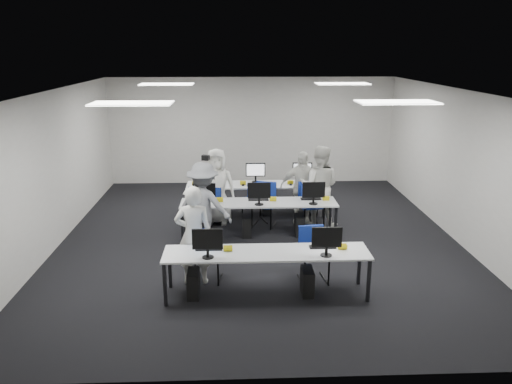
{
  "coord_description": "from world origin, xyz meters",
  "views": [
    {
      "loc": [
        -0.47,
        -9.56,
        3.79
      ],
      "look_at": [
        -0.06,
        0.01,
        1.0
      ],
      "focal_mm": 35.0,
      "sensor_mm": 36.0,
      "label": 1
    }
  ],
  "objects_px": {
    "student_1": "(319,186)",
    "student_2": "(217,186)",
    "chair_5": "(210,212)",
    "student_0": "(194,235)",
    "chair_1": "(313,264)",
    "chair_7": "(309,210)",
    "chair_6": "(255,209)",
    "desk_mid": "(259,204)",
    "chair_4": "(311,213)",
    "desk_front": "(267,255)",
    "student_3": "(302,187)",
    "photographer": "(204,206)",
    "chair_3": "(264,212)",
    "chair_0": "(209,265)",
    "chair_2": "(199,215)"
  },
  "relations": [
    {
      "from": "chair_4",
      "to": "student_1",
      "type": "bearing_deg",
      "value": 16.91
    },
    {
      "from": "chair_5",
      "to": "student_0",
      "type": "distance_m",
      "value": 2.95
    },
    {
      "from": "chair_3",
      "to": "chair_2",
      "type": "bearing_deg",
      "value": -159.38
    },
    {
      "from": "desk_front",
      "to": "student_0",
      "type": "relative_size",
      "value": 1.91
    },
    {
      "from": "chair_1",
      "to": "chair_7",
      "type": "bearing_deg",
      "value": 76.24
    },
    {
      "from": "chair_3",
      "to": "student_2",
      "type": "xyz_separation_m",
      "value": [
        -1.03,
        0.22,
        0.54
      ]
    },
    {
      "from": "desk_front",
      "to": "chair_3",
      "type": "relative_size",
      "value": 3.38
    },
    {
      "from": "chair_0",
      "to": "student_2",
      "type": "relative_size",
      "value": 0.5
    },
    {
      "from": "chair_0",
      "to": "chair_6",
      "type": "distance_m",
      "value": 3.03
    },
    {
      "from": "student_2",
      "to": "chair_6",
      "type": "bearing_deg",
      "value": 7.49
    },
    {
      "from": "chair_6",
      "to": "student_1",
      "type": "bearing_deg",
      "value": -27.56
    },
    {
      "from": "chair_2",
      "to": "student_3",
      "type": "height_order",
      "value": "student_3"
    },
    {
      "from": "desk_mid",
      "to": "chair_0",
      "type": "relative_size",
      "value": 3.8
    },
    {
      "from": "desk_front",
      "to": "chair_3",
      "type": "distance_m",
      "value": 3.24
    },
    {
      "from": "chair_0",
      "to": "chair_2",
      "type": "relative_size",
      "value": 0.96
    },
    {
      "from": "desk_front",
      "to": "student_0",
      "type": "xyz_separation_m",
      "value": [
        -1.16,
        0.49,
        0.16
      ]
    },
    {
      "from": "desk_mid",
      "to": "chair_4",
      "type": "height_order",
      "value": "chair_4"
    },
    {
      "from": "chair_2",
      "to": "student_1",
      "type": "xyz_separation_m",
      "value": [
        2.61,
        0.03,
        0.62
      ]
    },
    {
      "from": "photographer",
      "to": "chair_1",
      "type": "bearing_deg",
      "value": 159.41
    },
    {
      "from": "desk_mid",
      "to": "chair_7",
      "type": "bearing_deg",
      "value": 33.39
    },
    {
      "from": "desk_front",
      "to": "chair_2",
      "type": "bearing_deg",
      "value": 112.1
    },
    {
      "from": "chair_5",
      "to": "chair_6",
      "type": "distance_m",
      "value": 1.0
    },
    {
      "from": "chair_5",
      "to": "chair_7",
      "type": "bearing_deg",
      "value": -18.47
    },
    {
      "from": "desk_mid",
      "to": "chair_6",
      "type": "xyz_separation_m",
      "value": [
        -0.05,
        0.87,
        -0.38
      ]
    },
    {
      "from": "desk_front",
      "to": "student_3",
      "type": "bearing_deg",
      "value": 73.77
    },
    {
      "from": "desk_front",
      "to": "chair_3",
      "type": "bearing_deg",
      "value": 87.33
    },
    {
      "from": "chair_3",
      "to": "student_1",
      "type": "height_order",
      "value": "student_1"
    },
    {
      "from": "chair_2",
      "to": "chair_4",
      "type": "relative_size",
      "value": 0.9
    },
    {
      "from": "student_2",
      "to": "student_3",
      "type": "relative_size",
      "value": 1.04
    },
    {
      "from": "chair_0",
      "to": "chair_5",
      "type": "xyz_separation_m",
      "value": [
        -0.11,
        2.8,
        0.01
      ]
    },
    {
      "from": "photographer",
      "to": "chair_0",
      "type": "bearing_deg",
      "value": 114.56
    },
    {
      "from": "desk_mid",
      "to": "chair_6",
      "type": "height_order",
      "value": "chair_6"
    },
    {
      "from": "chair_6",
      "to": "chair_2",
      "type": "bearing_deg",
      "value": 179.86
    },
    {
      "from": "chair_4",
      "to": "chair_1",
      "type": "bearing_deg",
      "value": -107.89
    },
    {
      "from": "chair_3",
      "to": "chair_7",
      "type": "relative_size",
      "value": 1.02
    },
    {
      "from": "chair_1",
      "to": "student_2",
      "type": "distance_m",
      "value": 3.46
    },
    {
      "from": "desk_front",
      "to": "chair_0",
      "type": "bearing_deg",
      "value": 148.38
    },
    {
      "from": "chair_0",
      "to": "chair_6",
      "type": "xyz_separation_m",
      "value": [
        0.88,
        2.89,
        0.04
      ]
    },
    {
      "from": "desk_front",
      "to": "student_0",
      "type": "bearing_deg",
      "value": 157.24
    },
    {
      "from": "student_3",
      "to": "chair_5",
      "type": "bearing_deg",
      "value": -171.53
    },
    {
      "from": "chair_0",
      "to": "student_3",
      "type": "bearing_deg",
      "value": 63.14
    },
    {
      "from": "chair_3",
      "to": "student_3",
      "type": "distance_m",
      "value": 1.0
    },
    {
      "from": "chair_2",
      "to": "student_2",
      "type": "bearing_deg",
      "value": 29.56
    },
    {
      "from": "desk_front",
      "to": "desk_mid",
      "type": "distance_m",
      "value": 2.6
    },
    {
      "from": "student_2",
      "to": "photographer",
      "type": "bearing_deg",
      "value": -93.31
    },
    {
      "from": "chair_6",
      "to": "student_1",
      "type": "height_order",
      "value": "student_1"
    },
    {
      "from": "student_1",
      "to": "student_2",
      "type": "bearing_deg",
      "value": 9.68
    },
    {
      "from": "chair_1",
      "to": "chair_7",
      "type": "relative_size",
      "value": 0.99
    },
    {
      "from": "desk_front",
      "to": "student_1",
      "type": "distance_m",
      "value": 3.45
    },
    {
      "from": "chair_0",
      "to": "chair_6",
      "type": "bearing_deg",
      "value": 80.41
    }
  ]
}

